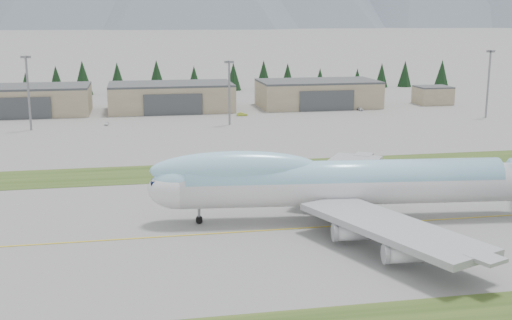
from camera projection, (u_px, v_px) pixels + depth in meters
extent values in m
plane|color=slate|center=(308.00, 228.00, 112.81)|extent=(7000.00, 7000.00, 0.00)
cube|color=#273F16|center=(259.00, 169.00, 155.95)|extent=(400.00, 18.00, 0.08)
cube|color=gold|center=(308.00, 228.00, 112.81)|extent=(400.00, 0.40, 0.02)
cylinder|color=silver|center=(351.00, 185.00, 116.44)|extent=(62.14, 13.38, 7.17)
cylinder|color=#91D1EE|center=(345.00, 178.00, 116.06)|extent=(57.70, 12.38, 6.61)
ellipsoid|color=silver|center=(180.00, 189.00, 113.86)|extent=(12.13, 8.29, 7.17)
ellipsoid|color=#91D1EE|center=(180.00, 182.00, 113.57)|extent=(10.16, 7.01, 6.07)
ellipsoid|color=#91D1EE|center=(235.00, 169.00, 113.94)|extent=(30.89, 9.13, 6.61)
cube|color=#0C1433|center=(158.00, 182.00, 113.22)|extent=(2.64, 3.09, 1.43)
cube|color=#98999F|center=(341.00, 172.00, 134.74)|extent=(27.10, 33.31, 1.10)
cube|color=#98999F|center=(391.00, 227.00, 99.38)|extent=(22.19, 34.58, 1.10)
cylinder|color=silver|center=(321.00, 188.00, 130.49)|extent=(5.98, 3.32, 2.76)
cylinder|color=silver|center=(336.00, 175.00, 140.91)|extent=(5.98, 3.32, 2.76)
cylinder|color=silver|center=(352.00, 232.00, 103.70)|extent=(5.98, 3.32, 2.76)
cylinder|color=silver|center=(404.00, 254.00, 94.19)|extent=(5.98, 3.32, 2.76)
cylinder|color=slate|center=(199.00, 216.00, 115.25)|extent=(0.53, 0.53, 2.65)
cylinder|color=slate|center=(337.00, 206.00, 120.61)|extent=(0.68, 0.68, 2.87)
cylinder|color=slate|center=(345.00, 217.00, 114.18)|extent=(0.68, 0.68, 2.87)
cylinder|color=slate|center=(366.00, 206.00, 121.07)|extent=(0.68, 0.68, 2.87)
cylinder|color=slate|center=(375.00, 216.00, 114.64)|extent=(0.68, 0.68, 2.87)
cylinder|color=black|center=(199.00, 220.00, 114.98)|extent=(1.25, 0.51, 1.21)
cylinder|color=black|center=(199.00, 219.00, 115.83)|extent=(1.25, 0.51, 1.21)
cylinder|color=black|center=(337.00, 210.00, 120.77)|extent=(1.37, 0.68, 1.32)
cylinder|color=black|center=(345.00, 221.00, 114.34)|extent=(1.37, 0.68, 1.32)
cylinder|color=black|center=(366.00, 210.00, 121.24)|extent=(1.37, 0.68, 1.32)
cylinder|color=black|center=(375.00, 220.00, 114.81)|extent=(1.37, 0.68, 1.32)
cube|color=gray|center=(25.00, 101.00, 242.81)|extent=(48.00, 26.00, 10.00)
cube|color=#3C3E41|center=(24.00, 87.00, 241.62)|extent=(48.00, 26.00, 0.80)
cube|color=#3C3E41|center=(19.00, 109.00, 230.28)|extent=(22.08, 0.60, 8.00)
cube|color=gray|center=(171.00, 98.00, 252.79)|extent=(48.00, 26.00, 10.00)
cube|color=#3C3E41|center=(171.00, 84.00, 251.61)|extent=(48.00, 26.00, 0.80)
cube|color=#3C3E41|center=(173.00, 105.00, 240.26)|extent=(22.08, 0.60, 8.00)
cube|color=gray|center=(318.00, 94.00, 263.68)|extent=(48.00, 26.00, 10.00)
cube|color=#3C3E41|center=(318.00, 81.00, 262.50)|extent=(48.00, 26.00, 0.80)
cube|color=#3C3E41|center=(327.00, 101.00, 251.15)|extent=(22.08, 0.60, 8.00)
cube|color=gray|center=(433.00, 96.00, 271.17)|extent=(14.00, 12.00, 7.00)
cube|color=#3C3E41|center=(433.00, 87.00, 270.34)|extent=(14.00, 12.00, 0.60)
cylinder|color=slate|center=(29.00, 95.00, 206.98)|extent=(0.70, 0.70, 23.32)
cube|color=slate|center=(26.00, 57.00, 204.34)|extent=(3.20, 3.20, 0.80)
cylinder|color=slate|center=(229.00, 94.00, 217.51)|extent=(0.70, 0.70, 21.01)
cube|color=slate|center=(229.00, 62.00, 215.12)|extent=(3.20, 3.20, 0.80)
cylinder|color=slate|center=(488.00, 85.00, 233.55)|extent=(0.70, 0.70, 23.68)
cube|color=slate|center=(491.00, 51.00, 230.87)|extent=(3.20, 3.20, 0.80)
imported|color=white|center=(107.00, 125.00, 219.25)|extent=(1.77, 3.23, 1.04)
imported|color=#98AE2B|center=(242.00, 116.00, 239.48)|extent=(4.11, 1.70, 1.33)
imported|color=#B3B4B8|center=(360.00, 110.00, 253.35)|extent=(2.28, 4.10, 1.12)
cone|color=black|center=(26.00, 83.00, 304.01)|extent=(5.87, 5.87, 10.48)
cone|color=black|center=(56.00, 80.00, 302.99)|extent=(7.74, 7.74, 13.81)
cone|color=black|center=(83.00, 78.00, 301.82)|extent=(9.07, 9.07, 16.20)
cone|color=black|center=(117.00, 78.00, 304.08)|extent=(8.54, 8.54, 15.25)
cone|color=black|center=(157.00, 76.00, 314.09)|extent=(8.79, 8.79, 15.70)
cone|color=black|center=(194.00, 79.00, 315.18)|extent=(7.17, 7.17, 12.81)
cone|color=black|center=(233.00, 76.00, 320.91)|extent=(7.81, 7.81, 13.95)
cone|color=black|center=(264.00, 75.00, 324.02)|extent=(8.32, 8.32, 14.85)
cone|color=black|center=(288.00, 76.00, 327.05)|extent=(7.43, 7.43, 13.26)
cone|color=black|center=(320.00, 79.00, 323.03)|extent=(6.18, 6.18, 11.04)
cone|color=black|center=(357.00, 78.00, 332.09)|extent=(5.66, 5.66, 10.11)
cone|color=black|center=(382.00, 75.00, 335.26)|extent=(7.11, 7.11, 12.70)
cone|color=black|center=(405.00, 74.00, 337.68)|extent=(7.69, 7.69, 13.72)
cone|color=black|center=(442.00, 73.00, 339.11)|extent=(7.87, 7.87, 14.06)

